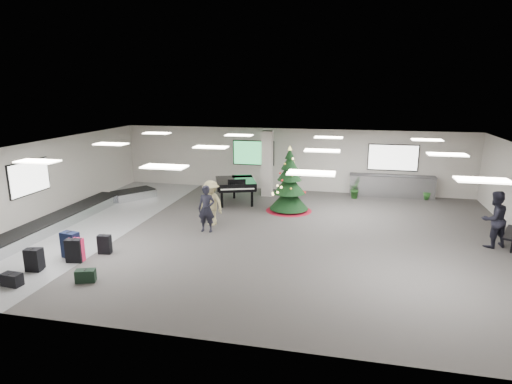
% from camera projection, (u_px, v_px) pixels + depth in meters
% --- Properties ---
extents(ground, '(18.00, 18.00, 0.00)m').
position_uv_depth(ground, '(265.00, 233.00, 15.79)').
color(ground, '#3D3A38').
rests_on(ground, ground).
extents(room_envelope, '(18.02, 14.02, 3.21)m').
position_uv_depth(room_envelope, '(258.00, 168.00, 15.95)').
color(room_envelope, beige).
rests_on(room_envelope, ground).
extents(baggage_carousel, '(2.28, 9.71, 0.43)m').
position_uv_depth(baggage_carousel, '(75.00, 215.00, 17.31)').
color(baggage_carousel, silver).
rests_on(baggage_carousel, ground).
extents(service_counter, '(4.05, 0.65, 1.08)m').
position_uv_depth(service_counter, '(391.00, 186.00, 20.91)').
color(service_counter, silver).
rests_on(service_counter, ground).
extents(suitcase_0, '(0.46, 0.32, 0.66)m').
position_uv_depth(suitcase_0, '(36.00, 259.00, 12.63)').
color(suitcase_0, black).
rests_on(suitcase_0, ground).
extents(suitcase_1, '(0.52, 0.34, 0.76)m').
position_uv_depth(suitcase_1, '(74.00, 251.00, 13.11)').
color(suitcase_1, black).
rests_on(suitcase_1, ground).
extents(pink_suitcase, '(0.47, 0.27, 0.76)m').
position_uv_depth(pink_suitcase, '(76.00, 250.00, 13.18)').
color(pink_suitcase, '#F51F54').
rests_on(pink_suitcase, ground).
extents(suitcase_3, '(0.44, 0.28, 0.64)m').
position_uv_depth(suitcase_3, '(105.00, 244.00, 13.81)').
color(suitcase_3, black).
rests_on(suitcase_3, ground).
extents(navy_suitcase, '(0.59, 0.41, 0.86)m').
position_uv_depth(navy_suitcase, '(70.00, 245.00, 13.47)').
color(navy_suitcase, black).
rests_on(navy_suitcase, ground).
extents(suitcase_5, '(0.47, 0.29, 0.70)m').
position_uv_depth(suitcase_5, '(33.00, 260.00, 12.48)').
color(suitcase_5, black).
rests_on(suitcase_5, ground).
extents(green_duffel, '(0.59, 0.43, 0.37)m').
position_uv_depth(green_duffel, '(86.00, 276.00, 11.83)').
color(green_duffel, black).
rests_on(green_duffel, ground).
extents(black_duffel, '(0.56, 0.33, 0.37)m').
position_uv_depth(black_duffel, '(12.00, 280.00, 11.59)').
color(black_duffel, black).
rests_on(black_duffel, ground).
extents(christmas_tree, '(2.00, 2.00, 2.86)m').
position_uv_depth(christmas_tree, '(289.00, 189.00, 18.45)').
color(christmas_tree, maroon).
rests_on(christmas_tree, ground).
extents(grand_piano, '(2.36, 2.68, 1.28)m').
position_uv_depth(grand_piano, '(236.00, 184.00, 19.71)').
color(grand_piano, black).
rests_on(grand_piano, ground).
extents(traveler_a, '(0.65, 0.43, 1.75)m').
position_uv_depth(traveler_a, '(207.00, 209.00, 15.79)').
color(traveler_a, black).
rests_on(traveler_a, ground).
extents(traveler_b, '(1.32, 1.10, 1.77)m').
position_uv_depth(traveler_b, '(211.00, 203.00, 16.58)').
color(traveler_b, '#9C9060').
rests_on(traveler_b, ground).
extents(traveler_bench, '(1.17, 1.09, 1.94)m').
position_uv_depth(traveler_bench, '(494.00, 219.00, 14.25)').
color(traveler_bench, black).
rests_on(traveler_bench, ground).
extents(potted_plant_left, '(0.64, 0.65, 0.92)m').
position_uv_depth(potted_plant_left, '(355.00, 189.00, 20.63)').
color(potted_plant_left, '#123818').
rests_on(potted_plant_left, ground).
extents(potted_plant_right, '(0.69, 0.69, 0.90)m').
position_uv_depth(potted_plant_right, '(427.00, 190.00, 20.46)').
color(potted_plant_right, '#123818').
rests_on(potted_plant_right, ground).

